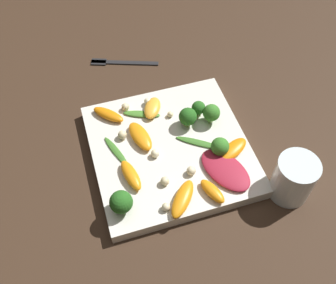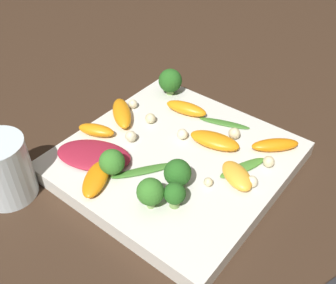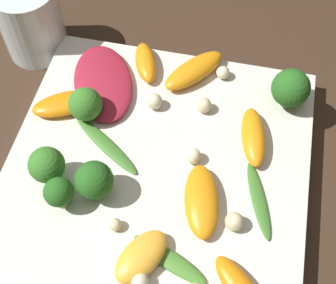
% 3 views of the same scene
% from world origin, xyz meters
% --- Properties ---
extents(ground_plane, '(2.40, 2.40, 0.00)m').
position_xyz_m(ground_plane, '(0.00, 0.00, 0.00)').
color(ground_plane, '#382619').
extents(plate, '(0.30, 0.30, 0.03)m').
position_xyz_m(plate, '(0.00, 0.00, 0.01)').
color(plate, silver).
rests_on(plate, ground_plane).
extents(drinking_glass, '(0.07, 0.07, 0.09)m').
position_xyz_m(drinking_glass, '(0.18, -0.15, 0.05)').
color(drinking_glass, silver).
rests_on(drinking_glass, ground_plane).
extents(fork, '(0.16, 0.07, 0.01)m').
position_xyz_m(fork, '(-0.04, 0.29, 0.00)').
color(fork, '#262628').
rests_on(fork, ground_plane).
extents(radicchio_leaf_0, '(0.10, 0.13, 0.01)m').
position_xyz_m(radicchio_leaf_0, '(0.08, -0.09, 0.03)').
color(radicchio_leaf_0, maroon).
rests_on(radicchio_leaf_0, plate).
extents(orange_segment_0, '(0.07, 0.08, 0.02)m').
position_xyz_m(orange_segment_0, '(-0.01, -0.12, 0.03)').
color(orange_segment_0, orange).
rests_on(orange_segment_0, plate).
extents(orange_segment_1, '(0.04, 0.06, 0.02)m').
position_xyz_m(orange_segment_1, '(0.04, -0.12, 0.03)').
color(orange_segment_1, orange).
rests_on(orange_segment_1, plate).
extents(orange_segment_2, '(0.08, 0.06, 0.01)m').
position_xyz_m(orange_segment_2, '(0.11, -0.05, 0.03)').
color(orange_segment_2, orange).
rests_on(orange_segment_2, plate).
extents(orange_segment_3, '(0.06, 0.07, 0.02)m').
position_xyz_m(orange_segment_3, '(-0.01, 0.10, 0.03)').
color(orange_segment_3, '#FCAD33').
rests_on(orange_segment_3, plate).
extents(orange_segment_4, '(0.07, 0.07, 0.02)m').
position_xyz_m(orange_segment_4, '(-0.10, 0.11, 0.03)').
color(orange_segment_4, orange).
rests_on(orange_segment_4, plate).
extents(orange_segment_5, '(0.05, 0.08, 0.02)m').
position_xyz_m(orange_segment_5, '(-0.05, 0.03, 0.03)').
color(orange_segment_5, orange).
rests_on(orange_segment_5, plate).
extents(orange_segment_6, '(0.04, 0.07, 0.02)m').
position_xyz_m(orange_segment_6, '(-0.09, -0.05, 0.03)').
color(orange_segment_6, orange).
rests_on(orange_segment_6, plate).
extents(broccoli_floret_0, '(0.03, 0.03, 0.04)m').
position_xyz_m(broccoli_floret_0, '(0.08, 0.06, 0.05)').
color(broccoli_floret_0, '#7A9E51').
rests_on(broccoli_floret_0, plate).
extents(broccoli_floret_1, '(0.04, 0.04, 0.04)m').
position_xyz_m(broccoli_floret_1, '(0.09, -0.04, 0.05)').
color(broccoli_floret_1, '#7A9E51').
rests_on(broccoli_floret_1, plate).
extents(broccoli_floret_2, '(0.04, 0.04, 0.04)m').
position_xyz_m(broccoli_floret_2, '(0.05, 0.04, 0.05)').
color(broccoli_floret_2, '#84AD5B').
rests_on(broccoli_floret_2, plate).
extents(broccoli_floret_3, '(0.04, 0.04, 0.05)m').
position_xyz_m(broccoli_floret_3, '(-0.12, -0.10, 0.05)').
color(broccoli_floret_3, '#84AD5B').
rests_on(broccoli_floret_3, plate).
extents(broccoli_floret_4, '(0.03, 0.03, 0.04)m').
position_xyz_m(broccoli_floret_4, '(0.10, 0.04, 0.05)').
color(broccoli_floret_4, '#84AD5B').
rests_on(broccoli_floret_4, plate).
extents(arugula_sprig_0, '(0.04, 0.08, 0.00)m').
position_xyz_m(arugula_sprig_0, '(-0.10, 0.02, 0.03)').
color(arugula_sprig_0, '#3D7528').
rests_on(arugula_sprig_0, plate).
extents(arugula_sprig_1, '(0.08, 0.04, 0.01)m').
position_xyz_m(arugula_sprig_1, '(-0.03, 0.09, 0.03)').
color(arugula_sprig_1, '#47842D').
rests_on(arugula_sprig_1, plate).
extents(arugula_sprig_2, '(0.09, 0.07, 0.00)m').
position_xyz_m(arugula_sprig_2, '(0.06, -0.01, 0.03)').
color(arugula_sprig_2, '#3D7528').
rests_on(arugula_sprig_2, plate).
extents(macadamia_nut_0, '(0.02, 0.02, 0.02)m').
position_xyz_m(macadamia_nut_0, '(-0.06, 0.12, 0.03)').
color(macadamia_nut_0, beige).
rests_on(macadamia_nut_0, plate).
extents(macadamia_nut_1, '(0.02, 0.02, 0.02)m').
position_xyz_m(macadamia_nut_1, '(-0.01, 0.12, 0.03)').
color(macadamia_nut_1, beige).
rests_on(macadamia_nut_1, plate).
extents(macadamia_nut_2, '(0.02, 0.02, 0.02)m').
position_xyz_m(macadamia_nut_2, '(-0.03, -0.01, 0.03)').
color(macadamia_nut_2, beige).
rests_on(macadamia_nut_2, plate).
extents(macadamia_nut_3, '(0.02, 0.02, 0.02)m').
position_xyz_m(macadamia_nut_3, '(-0.03, -0.08, 0.03)').
color(macadamia_nut_3, beige).
rests_on(macadamia_nut_3, plate).
extents(macadamia_nut_4, '(0.01, 0.01, 0.01)m').
position_xyz_m(macadamia_nut_4, '(-0.05, -0.13, 0.03)').
color(macadamia_nut_4, beige).
rests_on(macadamia_nut_4, plate).
extents(macadamia_nut_5, '(0.02, 0.02, 0.02)m').
position_xyz_m(macadamia_nut_5, '(0.02, -0.07, 0.03)').
color(macadamia_nut_5, beige).
rests_on(macadamia_nut_5, plate).
extents(macadamia_nut_6, '(0.02, 0.02, 0.02)m').
position_xyz_m(macadamia_nut_6, '(-0.08, 0.05, 0.03)').
color(macadamia_nut_6, beige).
rests_on(macadamia_nut_6, plate).
extents(macadamia_nut_7, '(0.01, 0.01, 0.01)m').
position_xyz_m(macadamia_nut_7, '(0.02, 0.07, 0.03)').
color(macadamia_nut_7, beige).
rests_on(macadamia_nut_7, plate).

